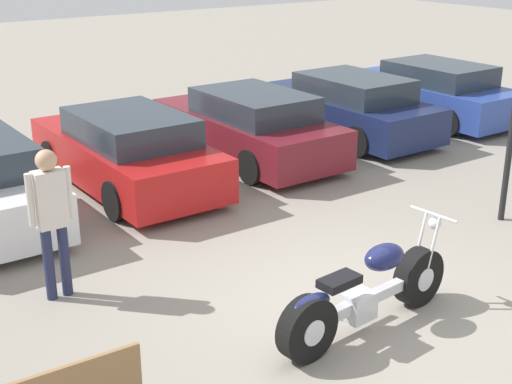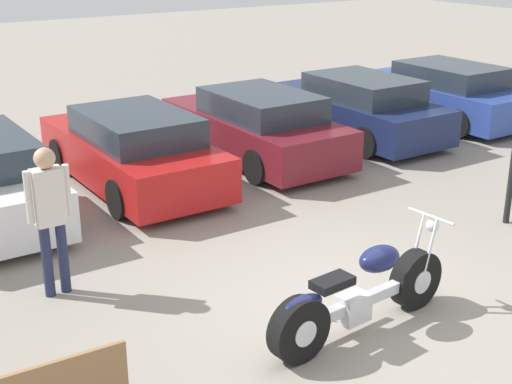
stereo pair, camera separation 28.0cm
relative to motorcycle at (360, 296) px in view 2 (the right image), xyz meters
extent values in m
plane|color=gray|center=(0.29, 0.38, -0.43)|extent=(60.00, 60.00, 0.00)
cylinder|color=black|center=(0.90, 0.07, -0.09)|extent=(0.69, 0.26, 0.68)
cylinder|color=silver|center=(0.90, 0.07, -0.09)|extent=(0.29, 0.24, 0.27)
cylinder|color=black|center=(-0.85, -0.08, -0.09)|extent=(0.69, 0.26, 0.68)
cylinder|color=silver|center=(-0.85, -0.08, -0.09)|extent=(0.29, 0.24, 0.27)
cube|color=silver|center=(0.03, 0.00, -0.07)|extent=(1.34, 0.22, 0.12)
cube|color=silver|center=(-0.10, -0.01, -0.11)|extent=(0.36, 0.27, 0.30)
ellipsoid|color=#191E4C|center=(0.27, 0.02, 0.35)|extent=(0.55, 0.37, 0.27)
cube|color=black|center=(-0.41, -0.04, 0.29)|extent=(0.46, 0.28, 0.09)
ellipsoid|color=#191E4C|center=(-0.80, -0.07, 0.17)|extent=(0.50, 0.24, 0.20)
cylinder|color=silver|center=(1.00, -0.01, 0.27)|extent=(0.22, 0.05, 0.73)
cylinder|color=silver|center=(0.98, 0.17, 0.27)|extent=(0.22, 0.05, 0.73)
cylinder|color=silver|center=(1.08, 0.09, 0.63)|extent=(0.08, 0.62, 0.03)
sphere|color=silver|center=(1.12, 0.09, 0.51)|extent=(0.15, 0.15, 0.15)
cylinder|color=silver|center=(-0.35, 0.11, -0.21)|extent=(1.34, 0.19, 0.08)
cylinder|color=black|center=(-1.78, 6.96, -0.12)|extent=(0.20, 0.61, 0.61)
cylinder|color=black|center=(-1.78, 4.35, -0.12)|extent=(0.20, 0.61, 0.61)
cube|color=red|center=(-0.02, 5.71, 0.07)|extent=(1.71, 4.21, 0.70)
cube|color=#28333D|center=(-0.02, 5.46, 0.64)|extent=(1.50, 2.19, 0.45)
cylinder|color=black|center=(-0.82, 7.02, -0.12)|extent=(0.20, 0.61, 0.61)
cylinder|color=black|center=(0.77, 7.02, -0.12)|extent=(0.20, 0.61, 0.61)
cylinder|color=black|center=(-0.82, 4.41, -0.12)|extent=(0.20, 0.61, 0.61)
cylinder|color=black|center=(0.77, 4.41, -0.12)|extent=(0.20, 0.61, 0.61)
cube|color=maroon|center=(2.53, 5.87, 0.07)|extent=(1.71, 4.21, 0.70)
cube|color=#28333D|center=(2.53, 5.62, 0.64)|extent=(1.50, 2.19, 0.45)
cylinder|color=black|center=(1.74, 7.18, -0.12)|extent=(0.20, 0.61, 0.61)
cylinder|color=black|center=(3.33, 7.18, -0.12)|extent=(0.20, 0.61, 0.61)
cylinder|color=black|center=(1.74, 4.57, -0.12)|extent=(0.20, 0.61, 0.61)
cylinder|color=black|center=(3.33, 4.57, -0.12)|extent=(0.20, 0.61, 0.61)
cube|color=#19234C|center=(5.09, 5.98, 0.07)|extent=(1.71, 4.21, 0.70)
cube|color=#28333D|center=(5.09, 5.72, 0.64)|extent=(1.50, 2.19, 0.45)
cylinder|color=black|center=(4.29, 7.28, -0.12)|extent=(0.20, 0.61, 0.61)
cylinder|color=black|center=(5.88, 7.28, -0.12)|extent=(0.20, 0.61, 0.61)
cylinder|color=black|center=(4.29, 4.67, -0.12)|extent=(0.20, 0.61, 0.61)
cylinder|color=black|center=(5.88, 4.67, -0.12)|extent=(0.20, 0.61, 0.61)
cube|color=#2D479E|center=(7.64, 5.98, 0.07)|extent=(1.71, 4.21, 0.70)
cube|color=#28333D|center=(7.64, 5.72, 0.64)|extent=(1.50, 2.19, 0.45)
cylinder|color=black|center=(6.84, 7.28, -0.12)|extent=(0.20, 0.61, 0.61)
cylinder|color=black|center=(8.43, 7.28, -0.12)|extent=(0.20, 0.61, 0.61)
cylinder|color=black|center=(6.84, 4.67, -0.12)|extent=(0.20, 0.61, 0.61)
cylinder|color=black|center=(8.43, 4.67, -0.12)|extent=(0.20, 0.61, 0.61)
cylinder|color=#232847|center=(-2.47, 2.60, 0.02)|extent=(0.12, 0.12, 0.89)
cylinder|color=#232847|center=(-2.28, 2.60, 0.02)|extent=(0.12, 0.12, 0.89)
cube|color=silver|center=(-2.38, 2.60, 0.79)|extent=(0.34, 0.20, 0.66)
cylinder|color=silver|center=(-2.60, 2.60, 0.82)|extent=(0.08, 0.08, 0.61)
cylinder|color=silver|center=(-2.16, 2.60, 0.82)|extent=(0.08, 0.08, 0.61)
sphere|color=tan|center=(-2.38, 2.60, 1.24)|extent=(0.24, 0.24, 0.24)
camera|label=1|loc=(-4.80, -4.78, 3.58)|focal=50.00mm
camera|label=2|loc=(-4.57, -4.94, 3.58)|focal=50.00mm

